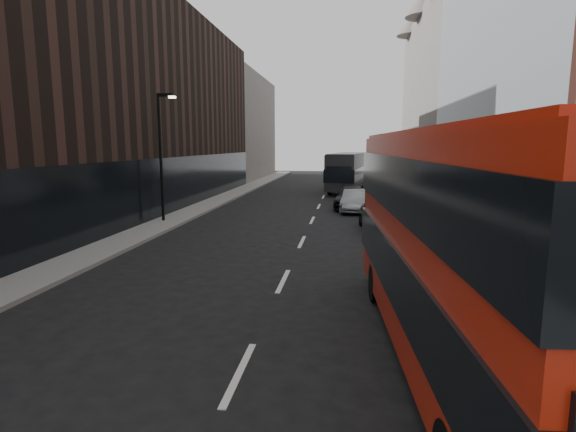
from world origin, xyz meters
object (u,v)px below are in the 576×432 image
at_px(car_a, 379,216).
at_px(street_lamp, 162,148).
at_px(red_bus, 464,239).
at_px(car_c, 351,197).
at_px(grey_bus, 347,171).
at_px(car_b, 355,201).

bearing_deg(car_a, street_lamp, 171.77).
relative_size(red_bus, car_c, 2.26).
xyz_separation_m(red_bus, car_c, (-1.98, 22.54, -1.84)).
relative_size(grey_bus, car_b, 2.58).
bearing_deg(car_b, car_c, 104.26).
distance_m(red_bus, car_a, 14.49).
height_order(street_lamp, car_c, street_lamp).
bearing_deg(street_lamp, grey_bus, 62.28).
bearing_deg(red_bus, street_lamp, 125.61).
relative_size(red_bus, car_a, 2.57).
distance_m(street_lamp, red_bus, 19.62).
bearing_deg(street_lamp, car_b, 28.67).
distance_m(grey_bus, car_c, 11.99).
xyz_separation_m(car_a, car_b, (-1.15, 6.55, -0.05)).
distance_m(car_b, car_c, 1.64).
xyz_separation_m(street_lamp, car_b, (10.75, 5.88, -3.46)).
bearing_deg(grey_bus, car_c, -81.14).
distance_m(street_lamp, car_a, 12.39).
xyz_separation_m(red_bus, grey_bus, (-2.28, 34.47, -0.66)).
height_order(red_bus, car_c, red_bus).
relative_size(car_a, car_c, 0.88).
distance_m(car_a, car_c, 8.29).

